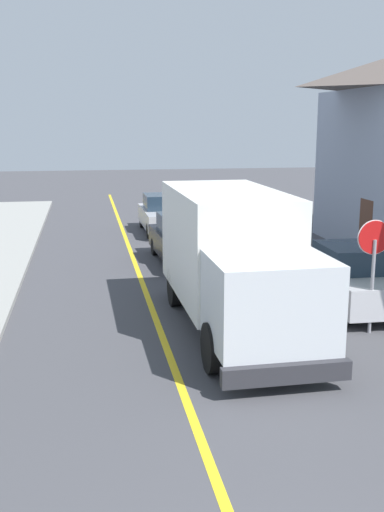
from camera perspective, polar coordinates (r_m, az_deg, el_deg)
The scene contains 6 objects.
centre_line_yellow at distance 14.36m, azimuth -2.97°, elevation -7.06°, with size 0.16×56.00×0.01m, color gold.
box_truck at distance 14.24m, azimuth 3.86°, elevation 0.13°, with size 2.51×7.22×3.20m.
parked_car_near at distance 21.16m, azimuth -0.77°, elevation 1.52°, with size 2.02×4.48×1.67m.
parked_car_mid at distance 27.08m, azimuth -2.71°, elevation 3.91°, with size 1.85×4.42×1.67m.
parked_van_across at distance 16.62m, azimuth 14.57°, elevation -1.91°, with size 1.89×4.44×1.67m.
stop_sign at distance 14.38m, azimuth 16.63°, elevation 0.13°, with size 0.80×0.10×2.65m.
Camera 1 is at (-1.61, -3.44, 4.78)m, focal length 42.74 mm.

